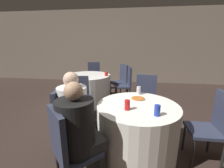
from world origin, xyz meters
The scene contains 19 objects.
ground_plane centered at (0.00, 0.00, 0.00)m, with size 16.00×16.00×0.00m, color #332621.
wall_back centered at (0.00, 4.16, 1.40)m, with size 16.00×0.06×2.80m.
table_near centered at (0.24, -0.10, 0.37)m, with size 1.06×1.06×0.74m.
table_far centered at (-0.98, 1.70, 0.37)m, with size 1.17×1.17×0.74m.
chair_near_east centered at (1.18, -0.09, 0.56)m, with size 0.41×0.40×0.95m.
chair_near_north centered at (0.41, 0.84, 0.56)m, with size 0.47×0.47×0.95m.
chair_near_west centered at (-0.71, -0.20, 0.56)m, with size 0.45×0.44×0.95m.
chair_near_southwest centered at (-0.45, -0.75, 0.56)m, with size 0.57×0.57×0.95m.
chair_far_east centered at (0.00, 1.89, 0.56)m, with size 0.47×0.47×0.95m.
chair_far_northeast centered at (-0.16, 2.26, 0.56)m, with size 0.56×0.56×0.95m.
chair_far_north centered at (-1.08, 2.69, 0.56)m, with size 0.44×0.44×0.95m.
chair_far_south centered at (-0.84, 0.71, 0.56)m, with size 0.45×0.45×0.95m.
person_white_shirt centered at (-0.55, -0.18, 0.61)m, with size 0.53×0.40×1.18m.
person_black_shirt centered at (-0.34, -0.64, 0.61)m, with size 0.50×0.50×1.18m.
pizza_plate_near centered at (0.24, 0.12, 0.75)m, with size 0.22×0.22×0.02m.
soda_can_blue centered at (0.43, -0.37, 0.80)m, with size 0.07×0.07×0.12m.
soda_can_silver centered at (0.26, 0.35, 0.80)m, with size 0.07×0.07×0.12m.
soda_can_red centered at (0.10, -0.26, 0.80)m, with size 0.07×0.07×0.12m.
cup_far centered at (-0.49, 1.66, 0.79)m, with size 0.08×0.08×0.09m.
Camera 1 is at (0.14, -1.93, 1.51)m, focal length 24.00 mm.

